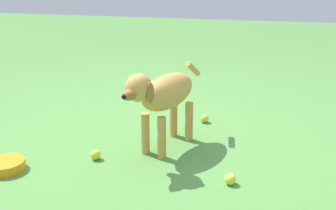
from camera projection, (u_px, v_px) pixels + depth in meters
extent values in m
plane|color=#548C42|center=(145.00, 135.00, 2.83)|extent=(14.00, 14.00, 0.00)
ellipsoid|color=#C69347|center=(168.00, 91.00, 2.52)|extent=(0.55, 0.36, 0.23)
cylinder|color=#C69347|center=(162.00, 138.00, 2.44)|extent=(0.06, 0.06, 0.28)
cylinder|color=#C69347|center=(145.00, 133.00, 2.50)|extent=(0.06, 0.06, 0.28)
cylinder|color=#C69347|center=(189.00, 122.00, 2.70)|extent=(0.06, 0.06, 0.28)
cylinder|color=#C69347|center=(174.00, 118.00, 2.77)|extent=(0.06, 0.06, 0.28)
ellipsoid|color=#C69347|center=(138.00, 88.00, 2.24)|extent=(0.21, 0.20, 0.17)
ellipsoid|color=olive|center=(130.00, 94.00, 2.19)|extent=(0.14, 0.11, 0.07)
sphere|color=black|center=(124.00, 97.00, 2.15)|extent=(0.03, 0.03, 0.03)
ellipsoid|color=olive|center=(151.00, 93.00, 2.22)|extent=(0.07, 0.05, 0.13)
ellipsoid|color=olive|center=(129.00, 89.00, 2.30)|extent=(0.07, 0.05, 0.13)
cylinder|color=#C69347|center=(193.00, 69.00, 2.74)|extent=(0.17, 0.09, 0.13)
sphere|color=#BFD541|center=(204.00, 118.00, 3.04)|extent=(0.07, 0.07, 0.07)
sphere|color=#C1D73B|center=(96.00, 155.00, 2.45)|extent=(0.07, 0.07, 0.07)
sphere|color=#D2E13F|center=(230.00, 179.00, 2.17)|extent=(0.07, 0.07, 0.07)
cylinder|color=orange|center=(6.00, 165.00, 2.32)|extent=(0.22, 0.22, 0.06)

